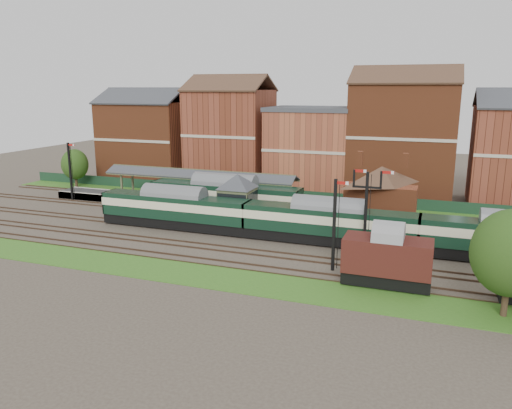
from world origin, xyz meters
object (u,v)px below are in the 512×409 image
(semaphore_bracket, at_px, (366,208))
(dmu_train, at_px, (328,222))
(signal_box, at_px, (237,199))
(goods_van_a, at_px, (387,258))
(platform_railcar, at_px, (225,197))

(semaphore_bracket, xyz_separation_m, dmu_train, (-3.97, 2.50, -2.30))
(signal_box, xyz_separation_m, goods_van_a, (17.66, -12.25, -0.87))
(signal_box, bearing_deg, platform_railcar, 132.16)
(platform_railcar, bearing_deg, goods_van_a, -36.95)
(semaphore_bracket, relative_size, platform_railcar, 0.43)
(semaphore_bracket, height_order, goods_van_a, semaphore_bracket)
(semaphore_bracket, distance_m, goods_van_a, 7.38)
(semaphore_bracket, height_order, dmu_train, semaphore_bracket)
(semaphore_bracket, bearing_deg, dmu_train, 147.79)
(dmu_train, relative_size, goods_van_a, 7.64)
(signal_box, distance_m, platform_railcar, 4.43)
(dmu_train, xyz_separation_m, goods_van_a, (6.59, -9.00, -0.02))
(signal_box, height_order, goods_van_a, signal_box)
(platform_railcar, bearing_deg, semaphore_bracket, -26.59)
(dmu_train, distance_m, platform_railcar, 15.45)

